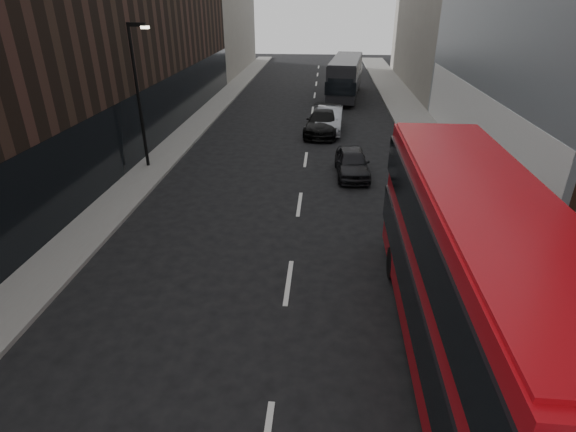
% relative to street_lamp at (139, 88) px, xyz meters
% --- Properties ---
extents(sidewalk_right, '(3.00, 80.00, 0.15)m').
position_rel_street_lamp_xyz_m(sidewalk_right, '(15.72, 7.00, -4.11)').
color(sidewalk_right, slate).
rests_on(sidewalk_right, ground).
extents(sidewalk_left, '(2.00, 80.00, 0.15)m').
position_rel_street_lamp_xyz_m(sidewalk_left, '(0.22, 7.00, -4.11)').
color(sidewalk_left, slate).
rests_on(sidewalk_left, ground).
extents(building_left_mid, '(5.00, 24.00, 14.00)m').
position_rel_street_lamp_xyz_m(building_left_mid, '(-3.28, 12.00, 2.82)').
color(building_left_mid, black).
rests_on(building_left_mid, ground).
extents(building_left_far, '(5.00, 20.00, 13.00)m').
position_rel_street_lamp_xyz_m(building_left_far, '(-3.28, 34.00, 2.32)').
color(building_left_far, slate).
rests_on(building_left_far, ground).
extents(street_lamp, '(1.06, 0.22, 7.00)m').
position_rel_street_lamp_xyz_m(street_lamp, '(0.00, 0.00, 0.00)').
color(street_lamp, black).
rests_on(street_lamp, sidewalk_left).
extents(red_bus, '(2.80, 11.53, 4.64)m').
position_rel_street_lamp_xyz_m(red_bus, '(12.68, -13.06, -1.61)').
color(red_bus, '#AE0A12').
rests_on(red_bus, ground).
extents(grey_bus, '(3.60, 10.62, 3.37)m').
position_rel_street_lamp_xyz_m(grey_bus, '(10.92, 19.47, -2.37)').
color(grey_bus, black).
rests_on(grey_bus, ground).
extents(car_a, '(1.80, 4.07, 1.36)m').
position_rel_street_lamp_xyz_m(car_a, '(10.66, -0.20, -3.50)').
color(car_a, black).
rests_on(car_a, ground).
extents(car_b, '(1.92, 4.84, 1.57)m').
position_rel_street_lamp_xyz_m(car_b, '(9.53, 8.00, -3.40)').
color(car_b, '#999CA2').
rests_on(car_b, ground).
extents(car_c, '(2.66, 5.43, 1.52)m').
position_rel_street_lamp_xyz_m(car_c, '(9.11, 7.46, -3.42)').
color(car_c, black).
rests_on(car_c, ground).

